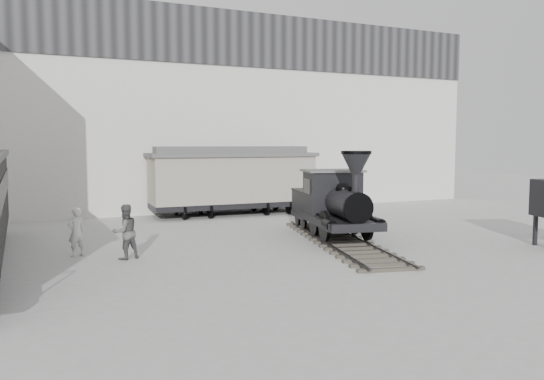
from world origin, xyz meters
name	(u,v)px	position (x,y,z in m)	size (l,w,h in m)	color
ground	(354,262)	(0.00, 0.00, 0.00)	(90.00, 90.00, 0.00)	#9E9E9B
north_wall	(210,112)	(0.00, 14.98, 5.55)	(34.00, 2.51, 11.00)	silver
locomotive	(335,208)	(1.49, 3.71, 1.26)	(4.18, 9.87, 3.41)	#36302A
boxcar	(233,179)	(0.34, 12.20, 1.89)	(8.88, 2.99, 3.61)	black
visitor_a	(76,232)	(-7.97, 4.54, 0.82)	(0.60, 0.39, 1.63)	silver
visitor_b	(125,232)	(-6.55, 3.42, 0.90)	(0.87, 0.68, 1.79)	#515151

